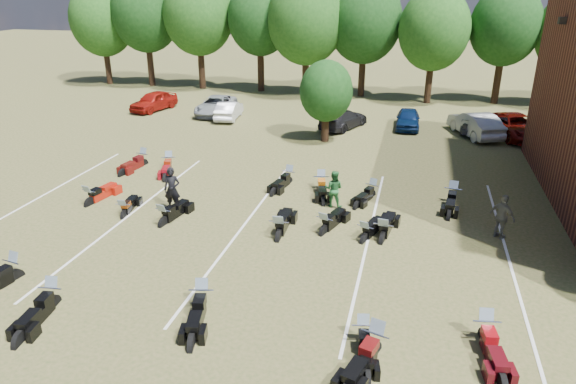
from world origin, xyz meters
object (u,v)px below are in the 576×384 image
(car_4, at_px, (408,119))
(person_grey, at_px, (502,217))
(person_black, at_px, (172,189))
(motorcycle_14, at_px, (144,165))
(car_0, at_px, (154,101))
(person_green, at_px, (334,189))
(motorcycle_7, at_px, (91,205))
(motorcycle_3, at_px, (203,308))

(car_4, xyz_separation_m, person_grey, (4.02, -15.51, 0.24))
(person_black, bearing_deg, motorcycle_14, 121.40)
(car_0, bearing_deg, motorcycle_14, -51.93)
(person_green, relative_size, motorcycle_7, 0.70)
(motorcycle_7, distance_m, motorcycle_14, 5.38)
(car_4, distance_m, person_grey, 16.02)
(motorcycle_14, bearing_deg, person_black, -41.56)
(car_0, relative_size, motorcycle_14, 1.79)
(car_0, distance_m, person_green, 21.99)
(car_0, bearing_deg, person_grey, -22.05)
(person_grey, xyz_separation_m, motorcycle_7, (-17.11, -1.10, -0.88))
(car_0, xyz_separation_m, motorcycle_14, (5.56, -11.79, -0.72))
(car_0, bearing_deg, person_green, -29.10)
(person_green, height_order, motorcycle_14, person_green)
(car_0, height_order, motorcycle_14, car_0)
(car_4, height_order, person_green, person_green)
(person_grey, height_order, motorcycle_14, person_grey)
(car_4, height_order, person_grey, person_grey)
(car_4, relative_size, person_green, 2.29)
(person_grey, height_order, motorcycle_7, person_grey)
(car_0, relative_size, motorcycle_3, 1.75)
(person_black, bearing_deg, car_0, 111.41)
(motorcycle_7, bearing_deg, motorcycle_3, 151.72)
(person_black, height_order, person_grey, person_black)
(motorcycle_3, bearing_deg, car_0, 107.38)
(car_0, relative_size, person_black, 2.19)
(person_grey, bearing_deg, motorcycle_7, 43.67)
(motorcycle_3, relative_size, motorcycle_7, 1.02)
(person_green, bearing_deg, car_0, -38.13)
(person_grey, height_order, motorcycle_3, person_grey)
(car_0, bearing_deg, person_black, -46.96)
(person_grey, relative_size, motorcycle_3, 0.74)
(car_4, bearing_deg, motorcycle_7, -129.38)
(car_0, distance_m, motorcycle_7, 18.17)
(car_4, bearing_deg, person_black, -120.86)
(person_green, bearing_deg, motorcycle_3, 77.16)
(car_4, distance_m, motorcycle_3, 23.23)
(person_green, distance_m, motorcycle_7, 10.75)
(car_0, xyz_separation_m, person_black, (9.77, -16.77, 0.24))
(car_4, xyz_separation_m, motorcycle_3, (-5.20, -22.63, -0.64))
(motorcycle_3, bearing_deg, person_green, 59.94)
(motorcycle_3, bearing_deg, person_grey, 24.27)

